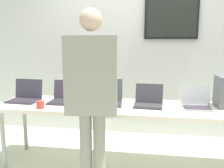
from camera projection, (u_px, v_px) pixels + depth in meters
ground at (122, 168)px, 2.91m from camera, size 8.00×8.00×0.04m
back_wall at (132, 52)px, 3.78m from camera, size 8.00×0.11×2.55m
workbench at (123, 110)px, 2.79m from camera, size 2.87×0.70×0.73m
laptop_station_0 at (25, 96)px, 3.00m from camera, size 0.38×0.30×0.25m
laptop_station_1 at (66, 97)px, 2.94m from camera, size 0.36×0.29×0.25m
laptop_station_2 at (107, 98)px, 2.88m from camera, size 0.38×0.39×0.26m
laptop_station_3 at (148, 101)px, 2.77m from camera, size 0.33×0.31×0.23m
laptop_station_4 at (196, 103)px, 2.68m from camera, size 0.32×0.27×0.24m
person at (92, 88)px, 2.16m from camera, size 0.49×0.63×1.72m
coffee_mug at (40, 105)px, 2.67m from camera, size 0.08×0.08×0.08m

